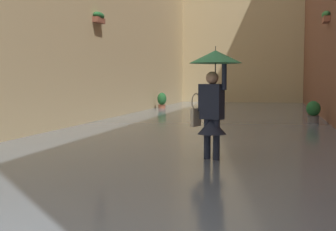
# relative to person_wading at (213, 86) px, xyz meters

# --- Properties ---
(ground_plane) EXTENTS (69.67, 69.67, 0.00)m
(ground_plane) POSITION_rel_person_wading_xyz_m (1.08, -8.00, -1.39)
(ground_plane) COLOR #605B56
(flood_water) EXTENTS (8.45, 33.87, 0.11)m
(flood_water) POSITION_rel_person_wading_xyz_m (1.08, -8.00, -1.33)
(flood_water) COLOR slate
(flood_water) RESTS_ON ground_plane
(building_facade_far) EXTENTS (11.25, 1.80, 12.81)m
(building_facade_far) POSITION_rel_person_wading_xyz_m (1.08, -22.83, 5.01)
(building_facade_far) COLOR tan
(building_facade_far) RESTS_ON ground_plane
(person_wading) EXTENTS (0.91, 0.91, 2.07)m
(person_wading) POSITION_rel_person_wading_xyz_m (0.00, 0.00, 0.00)
(person_wading) COLOR black
(person_wading) RESTS_ON ground_plane
(potted_plant_near_left) EXTENTS (0.46, 0.46, 0.82)m
(potted_plant_near_left) POSITION_rel_person_wading_xyz_m (-2.28, -7.86, -0.94)
(potted_plant_near_left) COLOR #66605B
(potted_plant_near_left) RESTS_ON ground_plane
(potted_plant_near_right) EXTENTS (0.45, 0.45, 0.90)m
(potted_plant_near_right) POSITION_rel_person_wading_xyz_m (4.48, -14.53, -0.91)
(potted_plant_near_right) COLOR #9E563D
(potted_plant_near_right) RESTS_ON ground_plane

